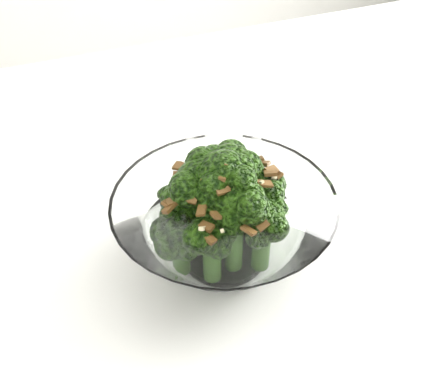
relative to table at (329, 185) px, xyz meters
name	(u,v)px	position (x,y,z in m)	size (l,w,h in m)	color
table	(329,185)	(0.00, 0.00, 0.00)	(1.20, 0.80, 0.75)	white
broccoli_dish	(224,220)	(-0.21, -0.12, 0.12)	(0.21, 0.21, 0.13)	white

